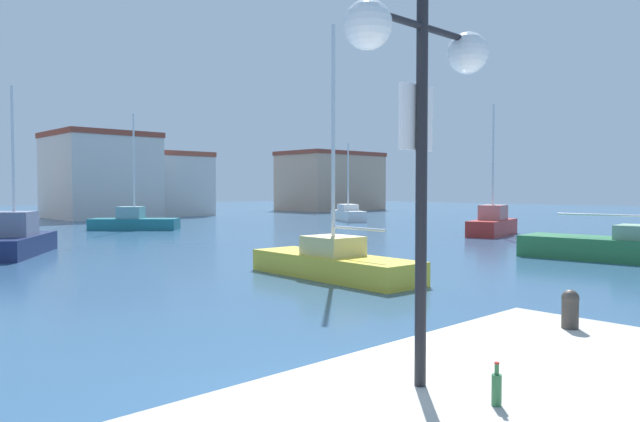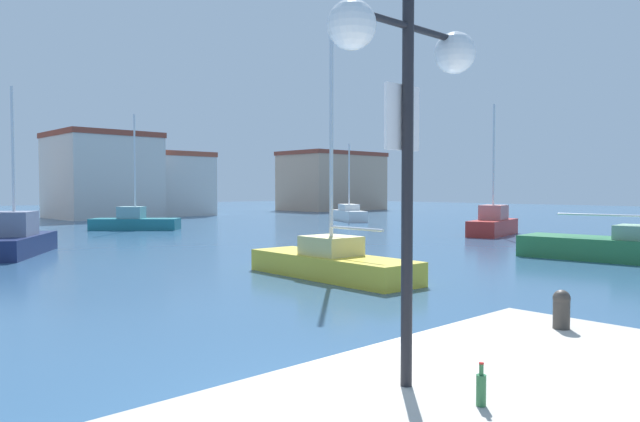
# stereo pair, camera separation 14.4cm
# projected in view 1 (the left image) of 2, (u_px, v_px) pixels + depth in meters

# --- Properties ---
(water) EXTENTS (160.00, 160.00, 0.00)m
(water) POSITION_uv_depth(u_px,v_px,m) (275.00, 241.00, 31.87)
(water) COLOR #2D5175
(water) RESTS_ON ground
(lamppost) EXTENTS (1.76, 0.39, 4.58)m
(lamppost) POSITION_uv_depth(u_px,v_px,m) (422.00, 60.00, 5.03)
(lamppost) COLOR black
(lamppost) RESTS_ON pier_quay
(bottle) EXTENTS (0.08, 0.08, 0.35)m
(bottle) POSITION_uv_depth(u_px,v_px,m) (497.00, 388.00, 4.65)
(bottle) COLOR #2D6B3D
(bottle) RESTS_ON pier_quay
(mooring_bollard) EXTENTS (0.21, 0.21, 0.48)m
(mooring_bollard) POSITION_uv_depth(u_px,v_px,m) (570.00, 307.00, 7.22)
(mooring_bollard) COLOR #38332D
(mooring_bollard) RESTS_ON pier_quay
(sailboat_navy_far_left) EXTENTS (4.77, 5.83, 7.11)m
(sailboat_navy_far_left) POSITION_uv_depth(u_px,v_px,m) (14.00, 240.00, 24.91)
(sailboat_navy_far_left) COLOR #19234C
(sailboat_navy_far_left) RESTS_ON water
(sailboat_yellow_inner_mooring) EXTENTS (2.08, 6.38, 7.94)m
(sailboat_yellow_inner_mooring) POSITION_uv_depth(u_px,v_px,m) (333.00, 262.00, 18.73)
(sailboat_yellow_inner_mooring) COLOR gold
(sailboat_yellow_inner_mooring) RESTS_ON water
(sailboat_teal_distant_north) EXTENTS (5.61, 5.39, 7.87)m
(sailboat_teal_distant_north) POSITION_uv_depth(u_px,v_px,m) (134.00, 221.00, 40.43)
(sailboat_teal_distant_north) COLOR #1E707A
(sailboat_teal_distant_north) RESTS_ON water
(sailboat_white_center_channel) EXTENTS (4.00, 5.46, 6.68)m
(sailboat_white_center_channel) POSITION_uv_depth(u_px,v_px,m) (348.00, 214.00, 51.07)
(sailboat_white_center_channel) COLOR white
(sailboat_white_center_channel) RESTS_ON water
(sailboat_red_distant_east) EXTENTS (5.37, 2.89, 7.86)m
(sailboat_red_distant_east) POSITION_uv_depth(u_px,v_px,m) (493.00, 224.00, 35.73)
(sailboat_red_distant_east) COLOR #B22823
(sailboat_red_distant_east) RESTS_ON water
(yacht_club) EXTENTS (8.83, 8.96, 8.09)m
(yacht_club) POSITION_uv_depth(u_px,v_px,m) (101.00, 175.00, 56.43)
(yacht_club) COLOR beige
(yacht_club) RESTS_ON ground
(warehouse_block) EXTENTS (7.92, 6.20, 6.56)m
(warehouse_block) POSITION_uv_depth(u_px,v_px,m) (167.00, 184.00, 61.00)
(warehouse_block) COLOR beige
(warehouse_block) RESTS_ON ground
(harbor_office) EXTENTS (12.67, 8.41, 7.52)m
(harbor_office) POSITION_uv_depth(u_px,v_px,m) (331.00, 181.00, 77.26)
(harbor_office) COLOR tan
(harbor_office) RESTS_ON ground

